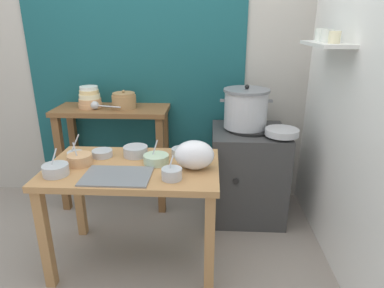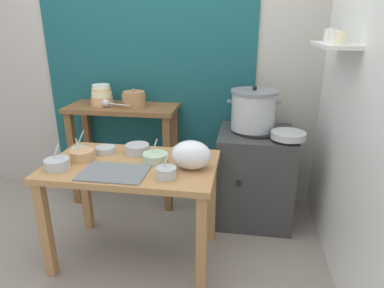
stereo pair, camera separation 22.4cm
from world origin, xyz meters
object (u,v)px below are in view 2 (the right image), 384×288
at_px(stove_block, 254,175).
at_px(serving_tray, 114,173).
at_px(prep_table, 133,178).
at_px(prep_bowl_1, 106,150).
at_px(prep_bowl_6, 166,172).
at_px(wide_pan, 288,135).
at_px(bowl_stack_enamel, 102,96).
at_px(plastic_bag, 191,155).
at_px(prep_bowl_2, 182,151).
at_px(back_shelf_table, 124,130).
at_px(clay_pot, 134,99).
at_px(steamer_pot, 253,110).
at_px(ladle, 107,103).
at_px(prep_bowl_3, 57,164).
at_px(prep_bowl_5, 82,155).
at_px(prep_bowl_7, 155,157).
at_px(prep_bowl_4, 137,149).
at_px(prep_bowl_0, 80,150).

relative_size(stove_block, serving_tray, 1.95).
distance_m(prep_table, prep_bowl_1, 0.31).
xyz_separation_m(prep_table, prep_bowl_6, (0.27, -0.18, 0.15)).
bearing_deg(wide_pan, stove_block, 142.02).
height_order(bowl_stack_enamel, plastic_bag, bowl_stack_enamel).
distance_m(plastic_bag, prep_bowl_2, 0.25).
xyz_separation_m(back_shelf_table, clay_pot, (0.11, 0.00, 0.29)).
xyz_separation_m(prep_table, wide_pan, (1.03, 0.49, 0.20)).
height_order(plastic_bag, prep_bowl_2, plastic_bag).
xyz_separation_m(bowl_stack_enamel, prep_bowl_1, (0.29, -0.66, -0.24)).
bearing_deg(bowl_stack_enamel, prep_bowl_1, -66.30).
distance_m(steamer_pot, clay_pot, 1.02).
relative_size(steamer_pot, serving_tray, 1.03).
relative_size(ladle, serving_tray, 0.67).
relative_size(steamer_pot, bowl_stack_enamel, 2.09).
relative_size(prep_bowl_3, prep_bowl_5, 1.01).
bearing_deg(steamer_pot, plastic_bag, -118.01).
height_order(clay_pot, prep_bowl_7, clay_pot).
height_order(wide_pan, prep_bowl_4, wide_pan).
distance_m(prep_bowl_6, prep_bowl_7, 0.26).
bearing_deg(prep_bowl_0, prep_bowl_7, -7.38).
distance_m(ladle, prep_bowl_5, 0.76).
bearing_deg(prep_table, stove_block, 39.27).
bearing_deg(prep_bowl_0, ladle, 93.47).
height_order(bowl_stack_enamel, prep_bowl_0, bowl_stack_enamel).
height_order(prep_bowl_2, prep_bowl_3, prep_bowl_3).
distance_m(clay_pot, ladle, 0.23).
bearing_deg(steamer_pot, bowl_stack_enamel, 174.66).
height_order(back_shelf_table, prep_bowl_4, back_shelf_table).
xyz_separation_m(prep_table, prep_bowl_4, (-0.02, 0.17, 0.15)).
bearing_deg(stove_block, prep_bowl_6, -122.61).
distance_m(prep_bowl_0, prep_bowl_6, 0.75).
relative_size(steamer_pot, plastic_bag, 1.67).
bearing_deg(prep_bowl_7, back_shelf_table, 123.32).
xyz_separation_m(ladle, prep_bowl_5, (0.12, -0.73, -0.18)).
xyz_separation_m(stove_block, prep_bowl_3, (-1.24, -0.83, 0.37)).
xyz_separation_m(steamer_pot, prep_bowl_3, (-1.20, -0.85, -0.18)).
height_order(back_shelf_table, prep_bowl_6, back_shelf_table).
distance_m(prep_table, stove_block, 1.08).
height_order(prep_table, bowl_stack_enamel, bowl_stack_enamel).
bearing_deg(clay_pot, prep_bowl_1, -90.40).
height_order(stove_block, prep_bowl_1, stove_block).
xyz_separation_m(stove_block, clay_pot, (-1.05, 0.13, 0.58)).
xyz_separation_m(prep_bowl_1, prep_bowl_2, (0.54, 0.05, 0.00)).
xyz_separation_m(prep_table, steamer_pot, (0.77, 0.69, 0.33)).
bearing_deg(prep_bowl_6, steamer_pot, 59.94).
height_order(back_shelf_table, prep_bowl_2, back_shelf_table).
relative_size(clay_pot, prep_bowl_2, 1.46).
height_order(prep_table, back_shelf_table, back_shelf_table).
xyz_separation_m(prep_bowl_3, prep_bowl_5, (0.09, 0.16, 0.00)).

